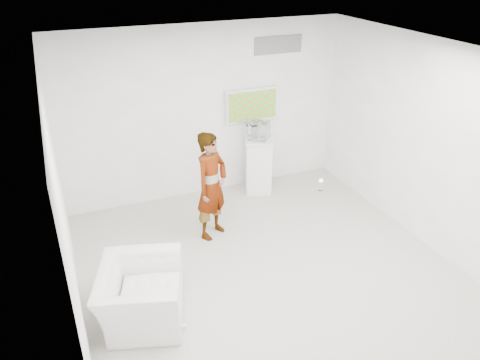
{
  "coord_description": "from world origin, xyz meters",
  "views": [
    {
      "loc": [
        -2.4,
        -4.84,
        4.11
      ],
      "look_at": [
        -0.14,
        0.6,
        1.12
      ],
      "focal_mm": 35.0,
      "sensor_mm": 36.0,
      "label": 1
    }
  ],
  "objects": [
    {
      "name": "person",
      "position": [
        -0.41,
        1.07,
        0.85
      ],
      "size": [
        0.74,
        0.69,
        1.7
      ],
      "primitive_type": "imported",
      "rotation": [
        0.0,
        0.0,
        0.59
      ],
      "color": "white",
      "rests_on": "room"
    },
    {
      "name": "wii_remote",
      "position": [
        -0.29,
        1.33,
        1.53
      ],
      "size": [
        0.14,
        0.12,
        0.04
      ],
      "primitive_type": "cube",
      "rotation": [
        0.0,
        0.0,
        0.87
      ],
      "color": "white",
      "rests_on": "person"
    },
    {
      "name": "room",
      "position": [
        0.0,
        0.0,
        1.5
      ],
      "size": [
        5.01,
        5.01,
        3.0
      ],
      "color": "beige",
      "rests_on": "ground"
    },
    {
      "name": "floor_uplight",
      "position": [
        1.89,
        1.62,
        0.13
      ],
      "size": [
        0.17,
        0.17,
        0.25
      ],
      "primitive_type": "cylinder",
      "rotation": [
        0.0,
        0.0,
        0.08
      ],
      "color": "white",
      "rests_on": "room"
    },
    {
      "name": "armchair",
      "position": [
        -1.83,
        -0.36,
        0.36
      ],
      "size": [
        1.25,
        1.34,
        0.71
      ],
      "primitive_type": "imported",
      "rotation": [
        0.0,
        0.0,
        1.26
      ],
      "color": "white",
      "rests_on": "room"
    },
    {
      "name": "console",
      "position": [
        0.85,
        2.13,
        1.14
      ],
      "size": [
        0.14,
        0.17,
        0.24
      ],
      "primitive_type": "cube",
      "rotation": [
        0.0,
        0.0,
        -0.57
      ],
      "color": "white",
      "rests_on": "pedestal"
    },
    {
      "name": "tv",
      "position": [
        0.85,
        2.45,
        1.55
      ],
      "size": [
        1.0,
        0.08,
        0.6
      ],
      "primitive_type": "cube",
      "color": "silver",
      "rests_on": "room"
    },
    {
      "name": "vitrine",
      "position": [
        0.85,
        2.13,
        1.18
      ],
      "size": [
        0.44,
        0.44,
        0.31
      ],
      "primitive_type": "cube",
      "rotation": [
        0.0,
        0.0,
        -0.72
      ],
      "color": "white",
      "rests_on": "pedestal"
    },
    {
      "name": "logo_decal",
      "position": [
        1.35,
        2.49,
        2.55
      ],
      "size": [
        0.9,
        0.02,
        0.3
      ],
      "primitive_type": "cube",
      "color": "slate",
      "rests_on": "room"
    },
    {
      "name": "pedestal",
      "position": [
        0.85,
        2.13,
        0.51
      ],
      "size": [
        0.64,
        0.64,
        1.03
      ],
      "primitive_type": "cube",
      "rotation": [
        0.0,
        0.0,
        -0.35
      ],
      "color": "white",
      "rests_on": "room"
    }
  ]
}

